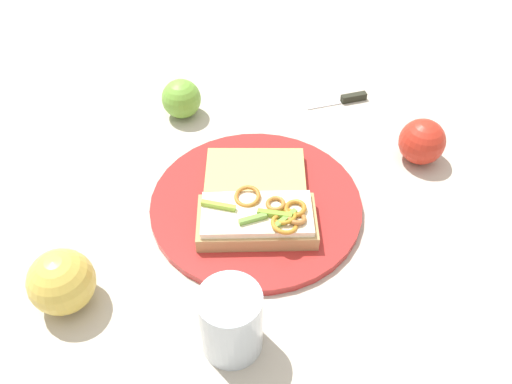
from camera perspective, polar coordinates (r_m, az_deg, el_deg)
The scene contains 9 objects.
ground_plane at distance 0.80m, azimuth 0.00°, elevation -1.63°, with size 2.00×2.00×0.00m, color #BAB2A2.
plate at distance 0.80m, azimuth 0.00°, elevation -1.32°, with size 0.32×0.32×0.01m, color #B22C2A.
sandwich at distance 0.75m, azimuth 0.27°, elevation -2.90°, with size 0.15×0.19×0.05m.
bread_slice_side at distance 0.82m, azimuth -0.08°, elevation 2.01°, with size 0.15×0.10×0.02m, color tan.
apple_0 at distance 0.71m, azimuth -20.07°, elevation -9.00°, with size 0.08×0.08×0.08m, color gold.
apple_1 at distance 0.90m, azimuth 17.32°, elevation 5.17°, with size 0.07×0.07×0.07m, color red.
apple_2 at distance 0.96m, azimuth -7.99°, elevation 9.85°, with size 0.07×0.07×0.07m, color #70AF3B.
drinking_glass at distance 0.63m, azimuth -2.70°, elevation -13.66°, with size 0.07×0.07×0.10m, color silver.
knife at distance 1.01m, azimuth 9.60°, elevation 9.75°, with size 0.09×0.09×0.01m.
Camera 1 is at (-0.49, -0.24, 0.59)m, focal length 37.40 mm.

